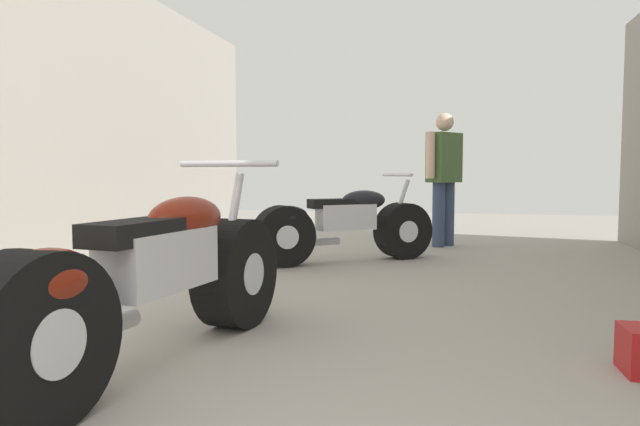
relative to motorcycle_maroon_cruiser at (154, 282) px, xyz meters
name	(u,v)px	position (x,y,z in m)	size (l,w,h in m)	color
ground_plane	(373,297)	(0.78, 1.75, -0.41)	(18.39, 18.39, 0.00)	#9E998E
garage_partition_left	(44,111)	(-2.00, 1.75, 1.03)	(0.08, 8.43, 2.87)	gray
motorcycle_maroon_cruiser	(154,282)	(0.00, 0.00, 0.00)	(0.65, 2.13, 0.99)	black
motorcycle_black_naked	(343,226)	(0.25, 3.32, -0.03)	(1.72, 1.36, 0.92)	black
mechanic_in_blue	(444,171)	(1.23, 4.90, 0.53)	(0.47, 0.61, 1.66)	#384766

